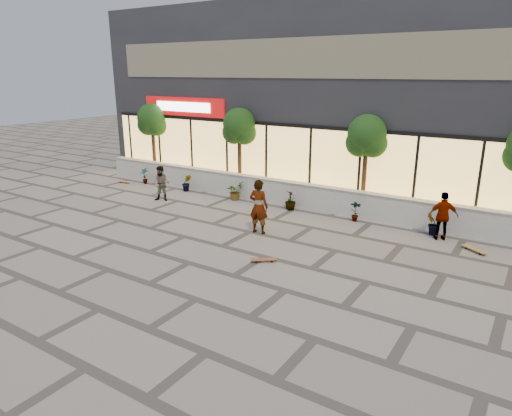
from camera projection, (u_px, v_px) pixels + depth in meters
The scene contains 18 objects.
ground at pixel (189, 263), 13.57m from camera, with size 80.00×80.00×0.00m, color gray.
planter_wall at pixel (299, 195), 19.05m from camera, with size 22.00×0.42×1.04m.
retail_building at pixel (353, 97), 22.40m from camera, with size 24.00×9.17×8.50m.
shrub_a at pixel (145, 176), 23.06m from camera, with size 0.43×0.29×0.81m, color #123A12.
shrub_b at pixel (187, 183), 21.60m from camera, with size 0.45×0.36×0.81m, color #123A12.
shrub_c at pixel (235, 191), 20.15m from camera, with size 0.73×0.63×0.81m, color #123A12.
shrub_d at pixel (291, 200), 18.70m from camera, with size 0.45×0.45×0.81m, color #123A12.
shrub_e at pixel (356, 211), 17.24m from camera, with size 0.43×0.29×0.81m, color #123A12.
shrub_f at pixel (433, 224), 15.79m from camera, with size 0.45×0.36×0.81m, color #123A12.
tree_west at pixel (152, 121), 23.58m from camera, with size 1.60×1.50×3.92m.
tree_midwest at pixel (239, 128), 20.73m from camera, with size 1.60×1.50×3.92m.
tree_mideast at pixel (367, 138), 17.61m from camera, with size 1.60×1.50×3.92m.
skater_center at pixel (259, 207), 15.85m from camera, with size 0.70×0.46×1.93m, color white.
skater_left at pixel (162, 184), 19.86m from camera, with size 0.75×0.59×1.55m, color tan.
skater_right_near at pixel (443, 216), 15.24m from camera, with size 0.97×0.41×1.66m, color white.
skateboard_center at pixel (264, 260), 13.63m from camera, with size 0.73×0.63×0.09m.
skateboard_left at pixel (124, 182), 23.28m from camera, with size 0.72×0.25×0.08m.
skateboard_right_near at pixel (474, 249), 14.40m from camera, with size 0.85×0.67×0.11m.
Camera 1 is at (8.46, -9.45, 5.48)m, focal length 32.00 mm.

